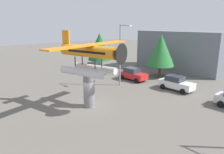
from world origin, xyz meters
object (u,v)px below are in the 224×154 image
(car_mid_red, at_px, (133,74))
(tree_east, at_px, (161,50))
(display_pedestal, at_px, (89,90))
(car_near_green, at_px, (96,68))
(car_far_white, at_px, (176,83))
(streetlight_primary, at_px, (121,51))
(storefront_building, at_px, (180,51))
(tree_west, at_px, (100,46))
(floatplane_monument, at_px, (89,56))

(car_mid_red, distance_m, tree_east, 5.71)
(display_pedestal, bearing_deg, car_near_green, 139.65)
(car_far_white, distance_m, tree_east, 7.47)
(tree_east, bearing_deg, streetlight_primary, -94.41)
(car_near_green, distance_m, streetlight_primary, 9.05)
(storefront_building, bearing_deg, car_near_green, -122.06)
(streetlight_primary, bearing_deg, car_far_white, 31.48)
(storefront_building, relative_size, tree_west, 2.35)
(floatplane_monument, relative_size, storefront_building, 0.69)
(storefront_building, xyz_separation_m, tree_west, (-10.04, -9.88, 0.68))
(car_near_green, xyz_separation_m, car_far_white, (13.95, 1.59, 0.00))
(floatplane_monument, xyz_separation_m, storefront_building, (-3.38, 21.97, -1.61))
(car_near_green, height_order, tree_west, tree_west)
(display_pedestal, relative_size, car_near_green, 0.79)
(floatplane_monument, height_order, car_near_green, floatplane_monument)
(car_near_green, relative_size, tree_west, 0.65)
(car_far_white, xyz_separation_m, tree_west, (-16.13, 1.08, 3.16))
(tree_west, bearing_deg, storefront_building, 44.54)
(display_pedestal, relative_size, floatplane_monument, 0.32)
(floatplane_monument, height_order, storefront_building, floatplane_monument)
(floatplane_monument, bearing_deg, display_pedestal, 180.00)
(streetlight_primary, bearing_deg, car_mid_red, 104.41)
(car_mid_red, height_order, tree_east, tree_east)
(streetlight_primary, height_order, tree_west, streetlight_primary)
(streetlight_primary, height_order, tree_east, streetlight_primary)
(car_mid_red, distance_m, tree_west, 9.97)
(car_far_white, height_order, tree_east, tree_east)
(car_mid_red, distance_m, storefront_building, 11.61)
(car_near_green, bearing_deg, tree_east, 33.66)
(car_far_white, bearing_deg, car_mid_red, -176.93)
(car_mid_red, distance_m, streetlight_primary, 4.99)
(floatplane_monument, xyz_separation_m, tree_west, (-13.42, 12.08, -0.93))
(car_near_green, relative_size, car_mid_red, 1.00)
(display_pedestal, distance_m, car_far_white, 11.42)
(storefront_building, bearing_deg, streetlight_primary, -89.42)
(display_pedestal, bearing_deg, floatplane_monument, 13.60)
(streetlight_primary, bearing_deg, tree_east, 85.59)
(tree_west, bearing_deg, car_near_green, -50.78)
(car_near_green, bearing_deg, floatplane_monument, -39.94)
(display_pedestal, bearing_deg, tree_west, 137.66)
(car_far_white, bearing_deg, floatplane_monument, -103.80)
(streetlight_primary, bearing_deg, display_pedestal, -67.25)
(display_pedestal, relative_size, car_far_white, 0.79)
(streetlight_primary, bearing_deg, car_near_green, 165.71)
(display_pedestal, height_order, car_near_green, display_pedestal)
(storefront_building, distance_m, tree_west, 14.11)
(car_near_green, xyz_separation_m, storefront_building, (7.86, 12.56, 2.48))
(floatplane_monument, bearing_deg, streetlight_primary, 100.06)
(display_pedestal, bearing_deg, car_mid_red, 110.28)
(tree_east, bearing_deg, floatplane_monument, -80.14)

